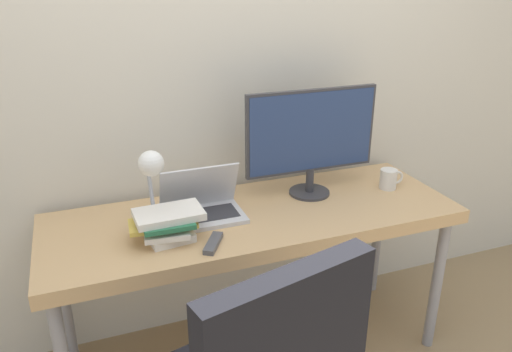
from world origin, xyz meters
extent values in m
cube|color=beige|center=(0.00, 0.68, 1.30)|extent=(8.00, 0.05, 2.60)
cube|color=tan|center=(0.00, 0.31, 0.72)|extent=(1.75, 0.61, 0.06)
cylinder|color=gray|center=(0.82, 0.06, 0.34)|extent=(0.05, 0.05, 0.69)
cylinder|color=gray|center=(-0.82, 0.55, 0.34)|extent=(0.05, 0.05, 0.69)
cylinder|color=gray|center=(0.82, 0.55, 0.34)|extent=(0.05, 0.05, 0.69)
cube|color=silver|center=(-0.22, 0.33, 0.76)|extent=(0.33, 0.22, 0.02)
cube|color=#2D2D33|center=(-0.22, 0.33, 0.77)|extent=(0.28, 0.13, 0.00)
cube|color=silver|center=(-0.22, 0.39, 0.86)|extent=(0.33, 0.09, 0.20)
cube|color=black|center=(-0.22, 0.39, 0.86)|extent=(0.29, 0.08, 0.18)
cylinder|color=#333338|center=(0.31, 0.40, 0.75)|extent=(0.19, 0.19, 0.01)
cylinder|color=#333338|center=(0.31, 0.40, 0.82)|extent=(0.04, 0.04, 0.11)
cube|color=#333338|center=(0.31, 0.41, 1.05)|extent=(0.61, 0.02, 0.37)
cube|color=navy|center=(0.31, 0.39, 1.05)|extent=(0.59, 0.00, 0.35)
cylinder|color=#4C4C51|center=(-0.42, 0.38, 0.76)|extent=(0.12, 0.12, 0.02)
cylinder|color=#99999E|center=(-0.42, 0.32, 0.90)|extent=(0.02, 0.15, 0.29)
sphere|color=white|center=(-0.42, 0.25, 1.05)|extent=(0.10, 0.10, 0.10)
cube|color=silver|center=(-0.38, 0.21, 0.76)|extent=(0.18, 0.17, 0.03)
cube|color=silver|center=(-0.39, 0.21, 0.79)|extent=(0.19, 0.20, 0.02)
cube|color=gold|center=(-0.40, 0.22, 0.81)|extent=(0.26, 0.14, 0.02)
cube|color=#286B47|center=(-0.39, 0.20, 0.83)|extent=(0.19, 0.17, 0.02)
cube|color=silver|center=(-0.38, 0.21, 0.85)|extent=(0.26, 0.16, 0.03)
cube|color=#4C4C51|center=(-0.24, 0.10, 0.76)|extent=(0.11, 0.15, 0.02)
cylinder|color=silver|center=(0.68, 0.33, 0.79)|extent=(0.08, 0.08, 0.09)
torus|color=silver|center=(0.73, 0.33, 0.79)|extent=(0.06, 0.01, 0.06)
camera|label=1|loc=(-0.66, -1.48, 1.70)|focal=35.00mm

